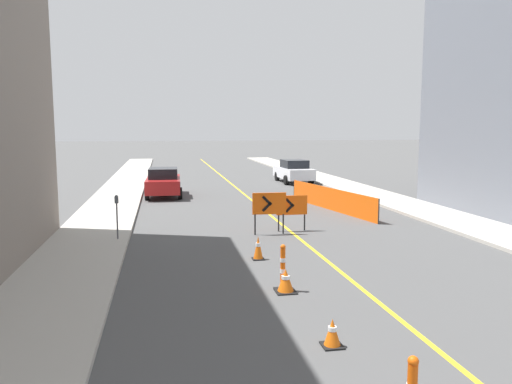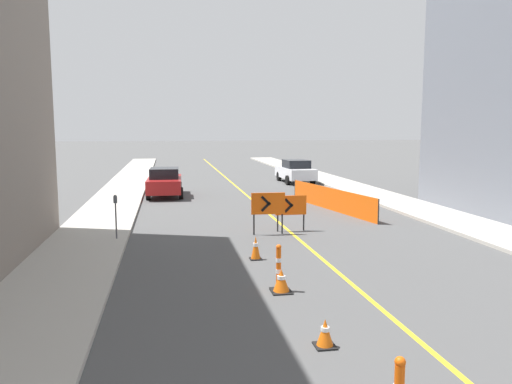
{
  "view_description": "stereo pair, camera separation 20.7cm",
  "coord_description": "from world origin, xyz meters",
  "px_view_note": "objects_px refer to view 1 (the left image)",
  "views": [
    {
      "loc": [
        -4.55,
        2.96,
        3.77
      ],
      "look_at": [
        -0.59,
        24.08,
        1.0
      ],
      "focal_mm": 35.0,
      "sensor_mm": 36.0,
      "label": 1
    },
    {
      "loc": [
        -4.34,
        2.92,
        3.77
      ],
      "look_at": [
        -0.59,
        24.08,
        1.0
      ],
      "focal_mm": 35.0,
      "sensor_mm": 36.0,
      "label": 2
    }
  ],
  "objects_px": {
    "traffic_cone_fourth": "(286,281)",
    "traffic_cone_fifth": "(258,248)",
    "arrow_barricade_secondary": "(292,206)",
    "parked_car_curb_mid": "(294,171)",
    "parked_car_curb_near": "(163,182)",
    "arrow_barricade_primary": "(269,205)",
    "delineator_post_rear": "(283,271)",
    "parking_meter_near_curb": "(117,208)",
    "traffic_cone_third": "(332,333)"
  },
  "relations": [
    {
      "from": "traffic_cone_fourth",
      "to": "parking_meter_near_curb",
      "type": "bearing_deg",
      "value": 125.68
    },
    {
      "from": "delineator_post_rear",
      "to": "arrow_barricade_secondary",
      "type": "xyz_separation_m",
      "value": [
        1.92,
        6.54,
        0.44
      ]
    },
    {
      "from": "traffic_cone_fifth",
      "to": "delineator_post_rear",
      "type": "height_order",
      "value": "delineator_post_rear"
    },
    {
      "from": "traffic_cone_fifth",
      "to": "parked_car_curb_mid",
      "type": "height_order",
      "value": "parked_car_curb_mid"
    },
    {
      "from": "traffic_cone_fourth",
      "to": "arrow_barricade_secondary",
      "type": "xyz_separation_m",
      "value": [
        1.88,
        6.66,
        0.65
      ]
    },
    {
      "from": "delineator_post_rear",
      "to": "arrow_barricade_primary",
      "type": "relative_size",
      "value": 0.74
    },
    {
      "from": "arrow_barricade_secondary",
      "to": "parked_car_curb_mid",
      "type": "height_order",
      "value": "parked_car_curb_mid"
    },
    {
      "from": "traffic_cone_fourth",
      "to": "parking_meter_near_curb",
      "type": "distance_m",
      "value": 7.33
    },
    {
      "from": "parked_car_curb_near",
      "to": "arrow_barricade_secondary",
      "type": "bearing_deg",
      "value": -64.21
    },
    {
      "from": "parked_car_curb_near",
      "to": "arrow_barricade_primary",
      "type": "bearing_deg",
      "value": -69.37
    },
    {
      "from": "traffic_cone_fifth",
      "to": "delineator_post_rear",
      "type": "distance_m",
      "value": 2.85
    },
    {
      "from": "traffic_cone_fourth",
      "to": "arrow_barricade_primary",
      "type": "xyz_separation_m",
      "value": [
        0.95,
        6.24,
        0.79
      ]
    },
    {
      "from": "traffic_cone_fifth",
      "to": "parked_car_curb_mid",
      "type": "bearing_deg",
      "value": 72.26
    },
    {
      "from": "traffic_cone_fifth",
      "to": "arrow_barricade_primary",
      "type": "relative_size",
      "value": 0.45
    },
    {
      "from": "parked_car_curb_near",
      "to": "traffic_cone_fifth",
      "type": "bearing_deg",
      "value": -77.55
    },
    {
      "from": "traffic_cone_fourth",
      "to": "traffic_cone_fifth",
      "type": "xyz_separation_m",
      "value": [
        -0.08,
        2.96,
        0.06
      ]
    },
    {
      "from": "traffic_cone_third",
      "to": "delineator_post_rear",
      "type": "relative_size",
      "value": 0.45
    },
    {
      "from": "traffic_cone_fifth",
      "to": "parked_car_curb_mid",
      "type": "xyz_separation_m",
      "value": [
        6.25,
        19.55,
        0.46
      ]
    },
    {
      "from": "traffic_cone_third",
      "to": "traffic_cone_fifth",
      "type": "relative_size",
      "value": 0.74
    },
    {
      "from": "traffic_cone_third",
      "to": "arrow_barricade_primary",
      "type": "height_order",
      "value": "arrow_barricade_primary"
    },
    {
      "from": "traffic_cone_third",
      "to": "parked_car_curb_near",
      "type": "xyz_separation_m",
      "value": [
        -2.81,
        19.94,
        0.55
      ]
    },
    {
      "from": "traffic_cone_third",
      "to": "parking_meter_near_curb",
      "type": "relative_size",
      "value": 0.34
    },
    {
      "from": "traffic_cone_third",
      "to": "parked_car_curb_near",
      "type": "bearing_deg",
      "value": 98.02
    },
    {
      "from": "arrow_barricade_primary",
      "to": "parking_meter_near_curb",
      "type": "bearing_deg",
      "value": -173.96
    },
    {
      "from": "traffic_cone_fifth",
      "to": "arrow_barricade_primary",
      "type": "bearing_deg",
      "value": 72.61
    },
    {
      "from": "traffic_cone_third",
      "to": "traffic_cone_fourth",
      "type": "height_order",
      "value": "traffic_cone_fourth"
    },
    {
      "from": "arrow_barricade_primary",
      "to": "parked_car_curb_mid",
      "type": "distance_m",
      "value": 17.09
    },
    {
      "from": "traffic_cone_fifth",
      "to": "parked_car_curb_near",
      "type": "height_order",
      "value": "parked_car_curb_near"
    },
    {
      "from": "delineator_post_rear",
      "to": "parking_meter_near_curb",
      "type": "relative_size",
      "value": 0.75
    },
    {
      "from": "traffic_cone_fourth",
      "to": "parked_car_curb_near",
      "type": "distance_m",
      "value": 17.2
    },
    {
      "from": "traffic_cone_third",
      "to": "parking_meter_near_curb",
      "type": "bearing_deg",
      "value": 116.09
    },
    {
      "from": "parking_meter_near_curb",
      "to": "arrow_barricade_secondary",
      "type": "bearing_deg",
      "value": 6.9
    },
    {
      "from": "parked_car_curb_mid",
      "to": "parking_meter_near_curb",
      "type": "xyz_separation_m",
      "value": [
        -10.42,
        -16.59,
        0.35
      ]
    },
    {
      "from": "traffic_cone_fourth",
      "to": "delineator_post_rear",
      "type": "height_order",
      "value": "delineator_post_rear"
    },
    {
      "from": "delineator_post_rear",
      "to": "parked_car_curb_near",
      "type": "relative_size",
      "value": 0.25
    },
    {
      "from": "traffic_cone_fifth",
      "to": "parked_car_curb_near",
      "type": "relative_size",
      "value": 0.16
    },
    {
      "from": "parked_car_curb_near",
      "to": "traffic_cone_fourth",
      "type": "bearing_deg",
      "value": -79.13
    },
    {
      "from": "parked_car_curb_mid",
      "to": "parking_meter_near_curb",
      "type": "height_order",
      "value": "parking_meter_near_curb"
    },
    {
      "from": "traffic_cone_fifth",
      "to": "parked_car_curb_near",
      "type": "bearing_deg",
      "value": 100.64
    },
    {
      "from": "arrow_barricade_secondary",
      "to": "parking_meter_near_curb",
      "type": "xyz_separation_m",
      "value": [
        -6.13,
        -0.74,
        0.23
      ]
    },
    {
      "from": "traffic_cone_fourth",
      "to": "traffic_cone_fifth",
      "type": "height_order",
      "value": "traffic_cone_fifth"
    },
    {
      "from": "traffic_cone_fifth",
      "to": "delineator_post_rear",
      "type": "relative_size",
      "value": 0.61
    },
    {
      "from": "arrow_barricade_primary",
      "to": "parked_car_curb_mid",
      "type": "xyz_separation_m",
      "value": [
        5.23,
        16.27,
        -0.26
      ]
    },
    {
      "from": "traffic_cone_fourth",
      "to": "parked_car_curb_near",
      "type": "relative_size",
      "value": 0.13
    },
    {
      "from": "traffic_cone_third",
      "to": "traffic_cone_fourth",
      "type": "distance_m",
      "value": 2.96
    },
    {
      "from": "traffic_cone_third",
      "to": "parking_meter_near_curb",
      "type": "height_order",
      "value": "parking_meter_near_curb"
    },
    {
      "from": "traffic_cone_third",
      "to": "arrow_barricade_secondary",
      "type": "relative_size",
      "value": 0.38
    },
    {
      "from": "traffic_cone_fourth",
      "to": "traffic_cone_fifth",
      "type": "distance_m",
      "value": 2.96
    },
    {
      "from": "traffic_cone_fourth",
      "to": "arrow_barricade_secondary",
      "type": "bearing_deg",
      "value": 74.2
    },
    {
      "from": "traffic_cone_fourth",
      "to": "parked_car_curb_mid",
      "type": "height_order",
      "value": "parked_car_curb_mid"
    }
  ]
}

